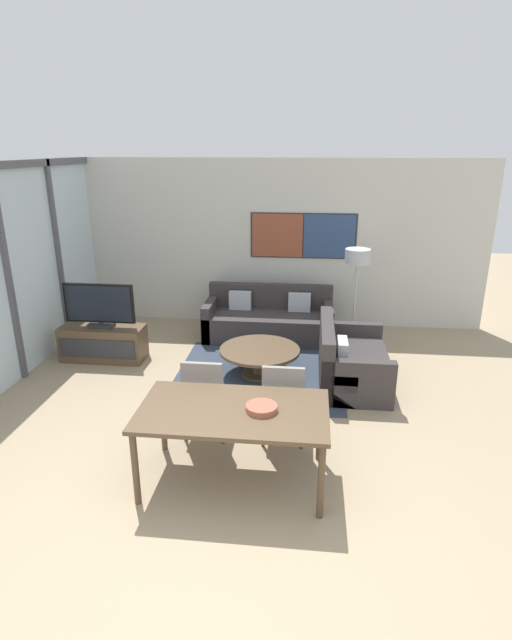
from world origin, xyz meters
name	(u,v)px	position (x,y,z in m)	size (l,w,h in m)	color
ground_plane	(211,539)	(0.00, 0.00, 0.00)	(24.00, 24.00, 0.00)	#9E896B
wall_back	(270,243)	(0.02, 5.29, 1.41)	(7.27, 0.09, 2.80)	silver
window_wall_left	(4,267)	(-3.13, 2.65, 1.53)	(0.07, 5.29, 2.80)	silver
area_rug	(260,374)	(0.07, 3.07, 0.00)	(2.26, 2.12, 0.01)	#333D4C
tv_console	(103,343)	(-2.26, 3.35, 0.25)	(1.21, 0.47, 0.50)	brown
television	(99,306)	(-2.26, 3.35, 0.82)	(1.02, 0.20, 0.64)	#2D2D33
sofa_main	(269,320)	(0.07, 4.56, 0.27)	(2.05, 0.88, 0.81)	#383333
sofa_side	(347,363)	(1.24, 2.97, 0.27)	(0.88, 1.48, 0.81)	#383333
coffee_table	(260,355)	(0.07, 3.07, 0.29)	(1.09, 1.09, 0.38)	brown
dining_table	(233,416)	(0.07, 0.77, 0.68)	(1.70, 0.95, 0.75)	brown
dining_chair_left	(205,394)	(-0.34, 1.48, 0.50)	(0.46, 0.46, 0.92)	gray
dining_chair_centre	(283,399)	(0.48, 1.47, 0.50)	(0.46, 0.46, 0.92)	gray
fruit_bowl	(262,407)	(0.33, 0.77, 0.78)	(0.28, 0.28, 0.05)	#995642
floor_lamp	(357,262)	(1.42, 4.46, 1.29)	(0.38, 0.38, 1.50)	#2D2D33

